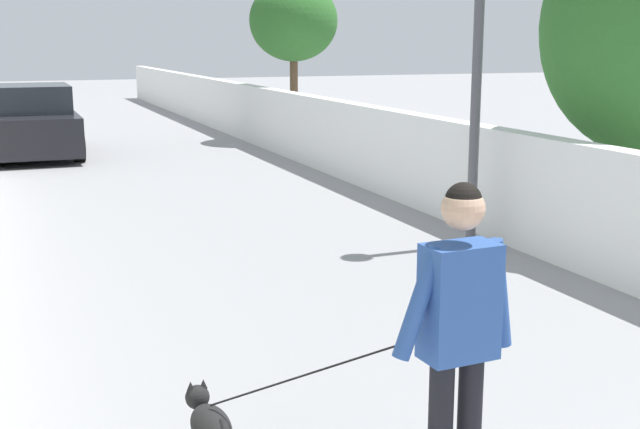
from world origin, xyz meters
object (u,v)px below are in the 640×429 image
at_px(car_near, 35,123).
at_px(dog, 210,423).
at_px(lamp_post, 479,22).
at_px(tree_right_distant, 293,21).
at_px(person_skateboarder, 459,320).

bearing_deg(car_near, dog, -178.74).
bearing_deg(lamp_post, tree_right_distant, -8.41).
xyz_separation_m(tree_right_distant, dog, (-15.06, 5.90, -2.66)).
bearing_deg(car_near, person_skateboarder, -174.80).
xyz_separation_m(lamp_post, person_skateboarder, (-5.00, 3.19, -1.60)).
height_order(tree_right_distant, car_near, tree_right_distant).
bearing_deg(tree_right_distant, car_near, 96.35).
distance_m(tree_right_distant, dog, 16.39).
relative_size(tree_right_distant, person_skateboarder, 2.31).
distance_m(tree_right_distant, person_skateboarder, 16.81).
bearing_deg(lamp_post, car_near, 23.97).
bearing_deg(person_skateboarder, tree_right_distant, -16.75).
xyz_separation_m(person_skateboarder, car_near, (15.31, 1.39, -0.37)).
relative_size(lamp_post, dog, 3.05).
height_order(tree_right_distant, person_skateboarder, tree_right_distant).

